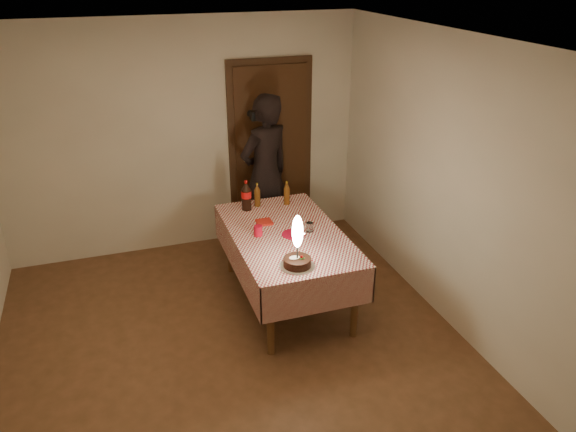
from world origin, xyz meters
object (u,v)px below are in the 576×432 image
at_px(amber_bottle_left, 257,195).
at_px(photographer, 265,174).
at_px(dining_table, 286,242).
at_px(red_cup, 258,231).
at_px(red_plate, 293,234).
at_px(amber_bottle_right, 287,194).
at_px(cola_bottle, 246,196).
at_px(birthday_cake, 297,252).
at_px(clear_cup, 310,227).

bearing_deg(amber_bottle_left, photographer, 63.95).
xyz_separation_m(dining_table, red_cup, (-0.27, 0.03, 0.15)).
relative_size(red_plate, amber_bottle_right, 0.86).
bearing_deg(red_cup, amber_bottle_left, 74.66).
height_order(red_plate, cola_bottle, cola_bottle).
relative_size(red_cup, amber_bottle_right, 0.39).
xyz_separation_m(dining_table, photographer, (0.14, 1.15, 0.26)).
height_order(red_cup, amber_bottle_right, amber_bottle_right).
distance_m(birthday_cake, amber_bottle_left, 1.32).
bearing_deg(red_plate, clear_cup, 6.05).
relative_size(red_plate, red_cup, 2.20).
distance_m(red_cup, clear_cup, 0.49).
relative_size(dining_table, photographer, 0.94).
bearing_deg(red_cup, birthday_cake, -76.82).
bearing_deg(red_cup, clear_cup, -8.39).
height_order(amber_bottle_right, photographer, photographer).
relative_size(birthday_cake, amber_bottle_left, 1.85).
bearing_deg(amber_bottle_right, red_cup, -128.57).
xyz_separation_m(clear_cup, photographer, (-0.08, 1.20, 0.12)).
distance_m(dining_table, red_cup, 0.31).
xyz_separation_m(birthday_cake, clear_cup, (0.33, 0.59, -0.09)).
relative_size(red_cup, amber_bottle_left, 0.39).
xyz_separation_m(clear_cup, cola_bottle, (-0.44, 0.68, 0.11)).
bearing_deg(clear_cup, red_plate, -173.95).
xyz_separation_m(dining_table, clear_cup, (0.22, -0.04, 0.15)).
bearing_deg(red_cup, cola_bottle, 85.19).
bearing_deg(dining_table, red_cup, 174.03).
distance_m(amber_bottle_right, photographer, 0.52).
bearing_deg(cola_bottle, birthday_cake, -85.37).
bearing_deg(dining_table, birthday_cake, -100.29).
height_order(dining_table, birthday_cake, birthday_cake).
distance_m(birthday_cake, amber_bottle_right, 1.32).
bearing_deg(photographer, clear_cup, -86.18).
relative_size(dining_table, red_plate, 7.82).
distance_m(dining_table, cola_bottle, 0.72).
xyz_separation_m(cola_bottle, amber_bottle_right, (0.44, 0.00, -0.03)).
xyz_separation_m(red_cup, amber_bottle_left, (0.18, 0.66, 0.07)).
height_order(red_plate, red_cup, red_cup).
height_order(birthday_cake, cola_bottle, birthday_cake).
height_order(amber_bottle_left, photographer, photographer).
xyz_separation_m(red_plate, clear_cup, (0.17, 0.02, 0.04)).
bearing_deg(photographer, birthday_cake, -98.07).
distance_m(cola_bottle, amber_bottle_right, 0.44).
bearing_deg(birthday_cake, red_plate, 73.95).
bearing_deg(amber_bottle_right, cola_bottle, -179.35).
height_order(birthday_cake, red_plate, birthday_cake).
bearing_deg(cola_bottle, clear_cup, -57.45).
xyz_separation_m(birthday_cake, red_cup, (-0.15, 0.66, -0.09)).
distance_m(amber_bottle_left, amber_bottle_right, 0.31).
xyz_separation_m(clear_cup, amber_bottle_right, (0.00, 0.69, 0.07)).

